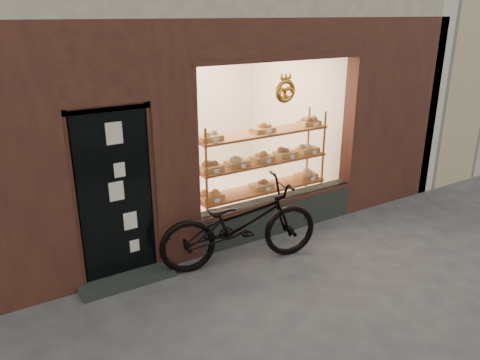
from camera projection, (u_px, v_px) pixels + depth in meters
ground at (355, 310)px, 5.27m from camera, size 90.00×90.00×0.00m
display_shelf at (262, 170)px, 7.25m from camera, size 2.20×0.45×1.70m
bicycle at (240, 224)px, 6.10m from camera, size 2.26×1.20×1.13m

